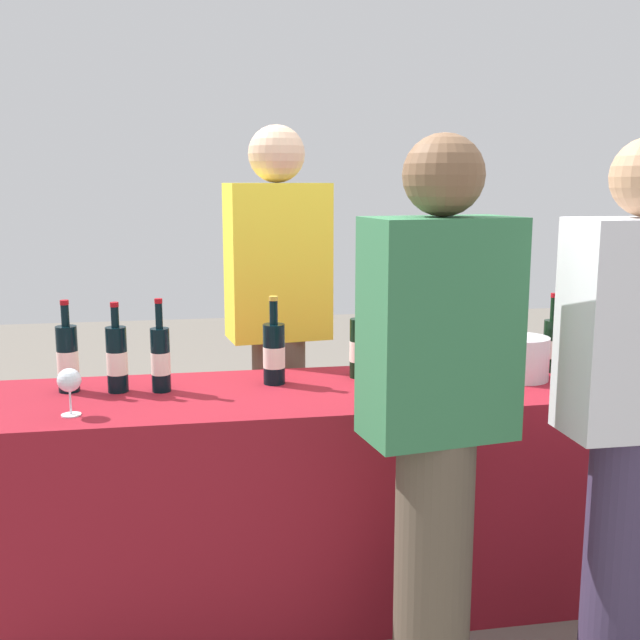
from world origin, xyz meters
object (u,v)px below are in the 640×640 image
(wine_bottle_1, at_px, (117,359))
(wine_glass_1, at_px, (436,365))
(wine_glass_2, at_px, (476,361))
(guest_0, at_px, (437,410))
(wine_bottle_0, at_px, (68,358))
(wine_bottle_4, at_px, (360,347))
(wine_bottle_3, at_px, (274,353))
(wine_bottle_2, at_px, (161,359))
(ice_bucket, at_px, (522,358))
(guest_1, at_px, (634,406))
(wine_bottle_5, at_px, (552,344))
(server_pouring, at_px, (278,318))
(wine_glass_0, at_px, (69,381))

(wine_bottle_1, height_order, wine_glass_1, wine_bottle_1)
(wine_glass_2, height_order, guest_0, guest_0)
(wine_glass_2, bearing_deg, wine_glass_1, -173.05)
(wine_bottle_0, height_order, wine_bottle_4, wine_bottle_0)
(wine_bottle_3, xyz_separation_m, wine_glass_1, (0.55, -0.19, -0.02))
(wine_bottle_2, bearing_deg, guest_0, -41.38)
(wine_bottle_3, bearing_deg, ice_bucket, -6.06)
(wine_glass_1, bearing_deg, wine_bottle_4, 134.33)
(wine_bottle_2, xyz_separation_m, wine_bottle_4, (0.73, 0.07, -0.00))
(wine_glass_1, bearing_deg, guest_0, -108.19)
(wine_bottle_4, bearing_deg, guest_1, -52.80)
(wine_bottle_4, relative_size, wine_bottle_5, 1.03)
(wine_glass_1, bearing_deg, wine_bottle_3, 160.78)
(wine_bottle_1, relative_size, wine_bottle_3, 0.99)
(wine_glass_2, distance_m, ice_bucket, 0.22)
(wine_bottle_2, xyz_separation_m, ice_bucket, (1.32, -0.06, -0.04))
(wine_bottle_3, distance_m, wine_bottle_4, 0.33)
(server_pouring, distance_m, guest_0, 1.25)
(guest_0, bearing_deg, wine_bottle_4, 85.04)
(wine_glass_1, xyz_separation_m, guest_1, (0.40, -0.59, 0.00))
(wine_bottle_1, bearing_deg, wine_bottle_5, 0.36)
(wine_bottle_0, bearing_deg, guest_0, -33.94)
(wine_bottle_3, relative_size, wine_bottle_4, 1.02)
(wine_bottle_1, relative_size, guest_1, 0.19)
(server_pouring, bearing_deg, wine_bottle_2, 40.13)
(wine_bottle_2, height_order, guest_0, guest_0)
(wine_glass_0, height_order, server_pouring, server_pouring)
(ice_bucket, distance_m, server_pouring, 1.03)
(guest_0, xyz_separation_m, guest_1, (0.57, -0.06, -0.00))
(server_pouring, bearing_deg, wine_bottle_0, 23.05)
(wine_bottle_2, bearing_deg, server_pouring, 47.53)
(wine_bottle_2, xyz_separation_m, server_pouring, (0.48, 0.52, 0.04))
(wine_glass_0, bearing_deg, server_pouring, 45.39)
(wine_bottle_1, xyz_separation_m, server_pouring, (0.63, 0.50, 0.04))
(wine_bottle_2, bearing_deg, wine_glass_0, -138.74)
(guest_1, bearing_deg, wine_bottle_1, 153.11)
(wine_glass_0, bearing_deg, wine_bottle_2, 41.26)
(wine_glass_0, distance_m, guest_0, 1.15)
(wine_bottle_1, distance_m, wine_glass_2, 1.27)
(wine_bottle_1, height_order, wine_glass_0, wine_bottle_1)
(wine_bottle_3, relative_size, ice_bucket, 1.61)
(wine_bottle_3, xyz_separation_m, server_pouring, (0.07, 0.49, 0.04))
(wine_bottle_0, xyz_separation_m, wine_glass_1, (1.27, -0.21, -0.03))
(wine_bottle_0, xyz_separation_m, wine_bottle_2, (0.32, -0.05, -0.00))
(wine_bottle_5, xyz_separation_m, guest_1, (-0.13, -0.77, -0.01))
(wine_bottle_0, bearing_deg, wine_glass_2, -7.63)
(wine_bottle_3, distance_m, wine_bottle_5, 1.08)
(wine_bottle_4, bearing_deg, wine_bottle_5, -3.12)
(wine_bottle_3, bearing_deg, wine_bottle_4, 6.39)
(wine_bottle_0, height_order, ice_bucket, wine_bottle_0)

